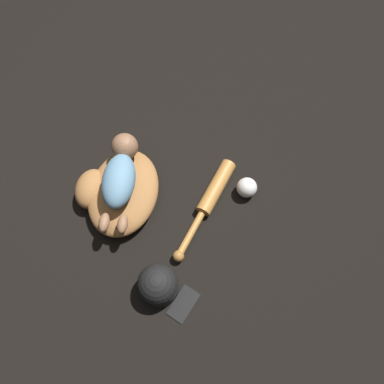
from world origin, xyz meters
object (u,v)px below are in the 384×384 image
Objects in this scene: baseball_glove at (118,192)px; baseball at (247,188)px; baseball_cap at (158,285)px; baby_figure at (120,174)px; baseball_bat at (210,198)px.

baseball is (0.08, -0.48, -0.01)m from baseball_glove.
baseball is at bearing -35.03° from baseball_cap.
baseball_cap is at bearing 144.97° from baseball.
baseball_glove is at bearing 145.63° from baby_figure.
baseball is at bearing -84.33° from baby_figure.
baby_figure reaches higher than baseball_bat.
baseball_glove is at bearing 31.71° from baseball_cap.
baby_figure reaches higher than baseball.
baby_figure is (0.03, -0.02, 0.10)m from baseball_glove.
baseball is 0.49m from baseball_cap.
baseball reaches higher than baseball_bat.
baseball_bat is 5.38× the size of baseball.
baseball is at bearing -68.53° from baseball_bat.
baby_figure is at bearing 88.79° from baseball_bat.
baseball_cap reaches higher than baseball_bat.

